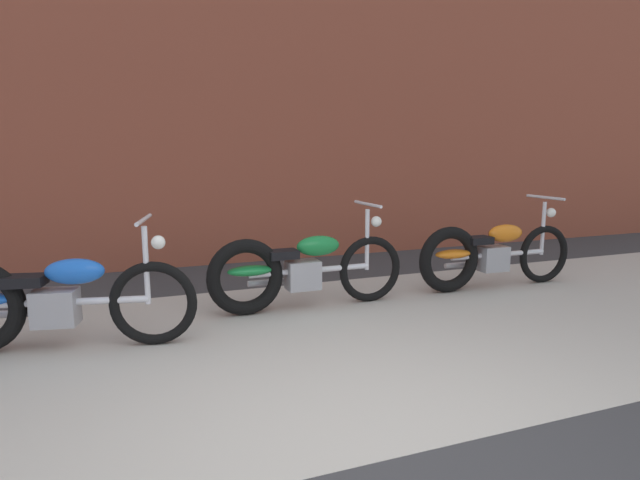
# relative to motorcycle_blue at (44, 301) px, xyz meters

# --- Properties ---
(ground_plane) EXTENTS (80.00, 80.00, 0.00)m
(ground_plane) POSITION_rel_motorcycle_blue_xyz_m (1.71, -2.26, -0.40)
(ground_plane) COLOR #38383A
(sidewalk_slab) EXTENTS (36.00, 3.50, 0.01)m
(sidewalk_slab) POSITION_rel_motorcycle_blue_xyz_m (1.71, -0.51, -0.40)
(sidewalk_slab) COLOR #B2ADA3
(sidewalk_slab) RESTS_ON ground
(brick_building_wall) EXTENTS (36.00, 0.50, 5.68)m
(brick_building_wall) POSITION_rel_motorcycle_blue_xyz_m (1.71, 2.94, 2.44)
(brick_building_wall) COLOR brown
(brick_building_wall) RESTS_ON ground
(motorcycle_blue) EXTENTS (1.98, 0.72, 1.03)m
(motorcycle_blue) POSITION_rel_motorcycle_blue_xyz_m (0.00, 0.00, 0.00)
(motorcycle_blue) COLOR black
(motorcycle_blue) RESTS_ON ground
(motorcycle_green) EXTENTS (2.01, 0.58, 1.03)m
(motorcycle_green) POSITION_rel_motorcycle_blue_xyz_m (2.13, 0.33, 0.00)
(motorcycle_green) COLOR black
(motorcycle_green) RESTS_ON ground
(motorcycle_orange) EXTENTS (2.01, 0.58, 1.03)m
(motorcycle_orange) POSITION_rel_motorcycle_blue_xyz_m (4.40, 0.33, 0.00)
(motorcycle_orange) COLOR black
(motorcycle_orange) RESTS_ON ground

